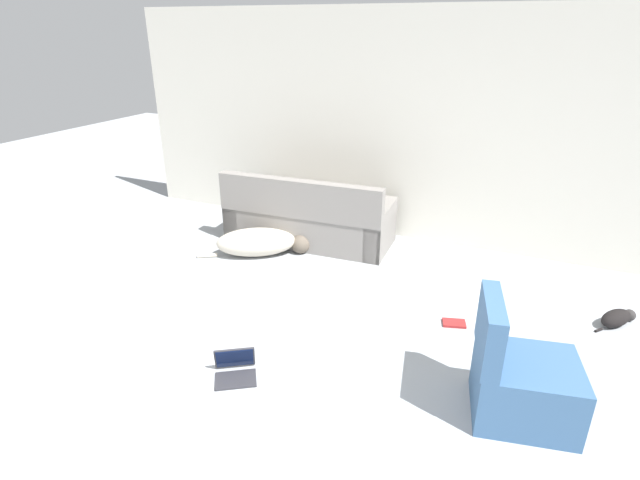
% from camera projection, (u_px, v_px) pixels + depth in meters
% --- Properties ---
extents(ground_plane, '(20.00, 20.00, 0.00)m').
position_uv_depth(ground_plane, '(263.00, 449.00, 3.21)').
color(ground_plane, '#999EA3').
extents(wall_back, '(7.88, 0.06, 2.72)m').
position_uv_depth(wall_back, '(423.00, 131.00, 5.85)').
color(wall_back, silver).
rests_on(wall_back, ground_plane).
extents(couch, '(2.06, 0.92, 0.88)m').
position_uv_depth(couch, '(309.00, 220.00, 6.17)').
color(couch, gray).
rests_on(couch, ground_plane).
extents(dog, '(1.21, 0.83, 0.33)m').
position_uv_depth(dog, '(260.00, 242.00, 5.85)').
color(dog, beige).
rests_on(dog, ground_plane).
extents(cat, '(0.37, 0.43, 0.15)m').
position_uv_depth(cat, '(618.00, 318.00, 4.50)').
color(cat, black).
rests_on(cat, ground_plane).
extents(laptop_open, '(0.41, 0.40, 0.22)m').
position_uv_depth(laptop_open, '(235.00, 367.00, 3.86)').
color(laptop_open, '#2D2D33').
rests_on(laptop_open, ground_plane).
extents(book_red, '(0.23, 0.19, 0.02)m').
position_uv_depth(book_red, '(454.00, 323.00, 4.54)').
color(book_red, maroon).
rests_on(book_red, ground_plane).
extents(side_chair, '(0.78, 0.71, 0.88)m').
position_uv_depth(side_chair, '(520.00, 380.00, 3.39)').
color(side_chair, '#385B84').
rests_on(side_chair, ground_plane).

